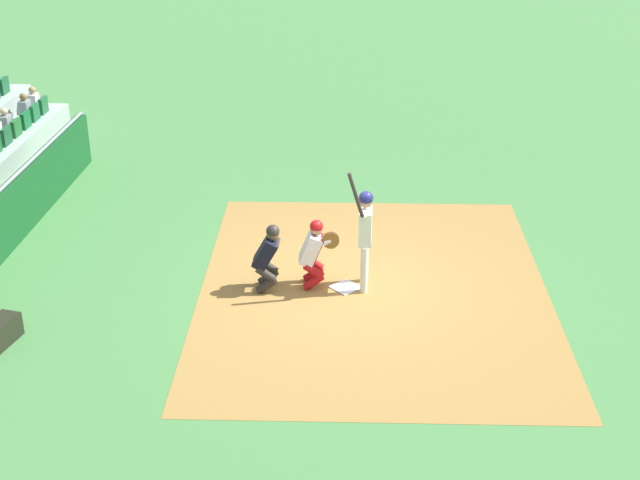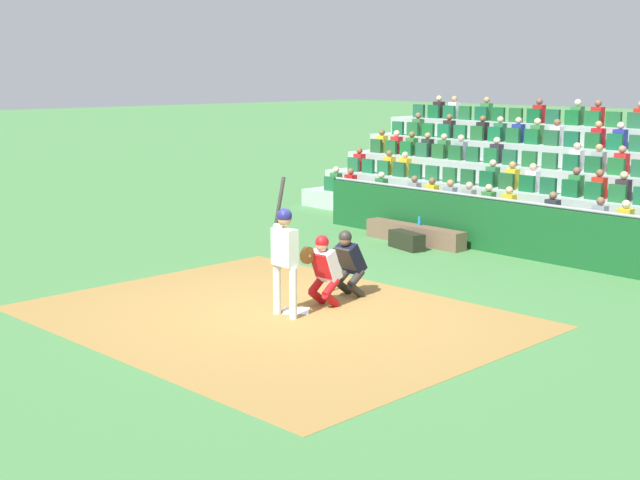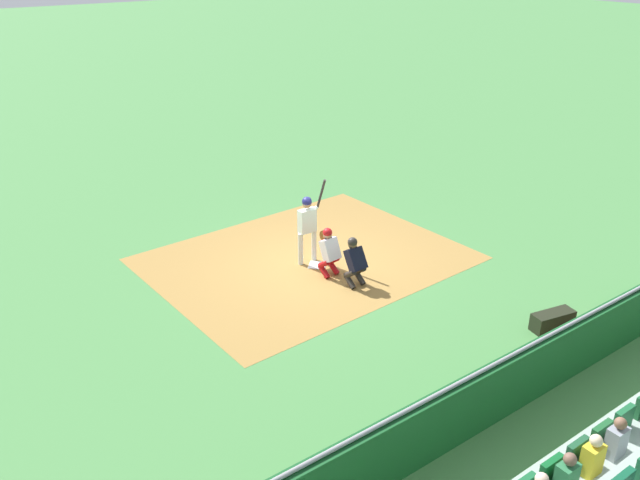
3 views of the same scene
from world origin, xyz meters
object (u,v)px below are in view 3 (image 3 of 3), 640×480
object	(u,v)px
catcher_crouching	(329,249)
water_bottle_on_bench	(592,317)
batter_at_plate	(308,222)
home_plate_marker	(317,265)
dugout_bench	(588,328)
equipment_duffel_bag	(552,320)
home_plate_umpire	(355,260)

from	to	relation	value
catcher_crouching	water_bottle_on_bench	distance (m)	6.21
water_bottle_on_bench	batter_at_plate	bearing A→B (deg)	112.79
home_plate_marker	catcher_crouching	world-z (taller)	catcher_crouching
dugout_bench	equipment_duffel_bag	bearing A→B (deg)	117.26
home_plate_marker	water_bottle_on_bench	bearing A→B (deg)	-66.76
catcher_crouching	dugout_bench	world-z (taller)	catcher_crouching
batter_at_plate	equipment_duffel_bag	xyz separation A→B (m)	(2.47, -5.76, -0.95)
catcher_crouching	home_plate_umpire	distance (m)	0.82
catcher_crouching	water_bottle_on_bench	bearing A→B (deg)	-64.19
dugout_bench	equipment_duffel_bag	xyz separation A→B (m)	(-0.34, 0.65, -0.02)
batter_at_plate	water_bottle_on_bench	distance (m)	7.05
dugout_bench	water_bottle_on_bench	size ratio (longest dim) A/B	13.52
batter_at_plate	equipment_duffel_bag	bearing A→B (deg)	-66.78
dugout_bench	home_plate_umpire	bearing A→B (deg)	118.86
home_plate_umpire	home_plate_marker	bearing A→B (deg)	95.23
home_plate_marker	batter_at_plate	distance (m)	1.19
home_plate_umpire	dugout_bench	world-z (taller)	home_plate_umpire
home_plate_marker	equipment_duffel_bag	size ratio (longest dim) A/B	0.45
batter_at_plate	home_plate_umpire	distance (m)	1.76
dugout_bench	water_bottle_on_bench	bearing A→B (deg)	-142.99
home_plate_marker	dugout_bench	world-z (taller)	dugout_bench
home_plate_umpire	equipment_duffel_bag	size ratio (longest dim) A/B	1.29
equipment_duffel_bag	home_plate_umpire	bearing A→B (deg)	131.11
batter_at_plate	catcher_crouching	distance (m)	0.99
home_plate_marker	dugout_bench	distance (m)	6.68
water_bottle_on_bench	equipment_duffel_bag	distance (m)	0.83
home_plate_marker	water_bottle_on_bench	xyz separation A→B (m)	(2.64, -6.15, 0.53)
home_plate_marker	dugout_bench	bearing A→B (deg)	-65.87
dugout_bench	home_plate_marker	bearing A→B (deg)	114.13
equipment_duffel_bag	batter_at_plate	bearing A→B (deg)	125.21
home_plate_umpire	water_bottle_on_bench	size ratio (longest dim) A/B	6.02
home_plate_marker	home_plate_umpire	distance (m)	1.53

